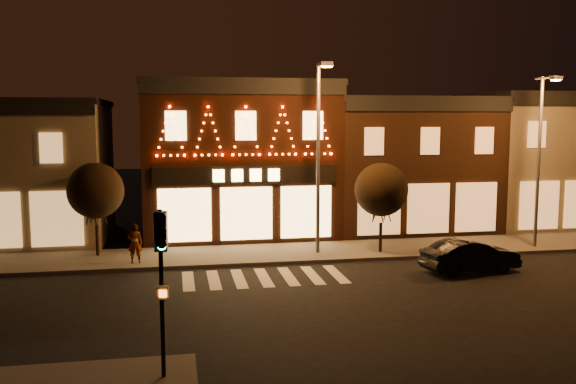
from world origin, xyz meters
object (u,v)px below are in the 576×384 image
object	(u,v)px
traffic_signal_near	(161,261)
dark_sedan	(470,256)
streetlamp_mid	(319,143)
pedestrian	(135,243)

from	to	relation	value
traffic_signal_near	dark_sedan	bearing A→B (deg)	42.19
streetlamp_mid	pedestrian	bearing A→B (deg)	-179.28
streetlamp_mid	pedestrian	world-z (taller)	streetlamp_mid
streetlamp_mid	dark_sedan	size ratio (longest dim) A/B	2.10
streetlamp_mid	dark_sedan	distance (m)	8.16
dark_sedan	pedestrian	bearing A→B (deg)	67.35
pedestrian	traffic_signal_near	bearing A→B (deg)	97.18
traffic_signal_near	streetlamp_mid	bearing A→B (deg)	68.44
streetlamp_mid	traffic_signal_near	bearing A→B (deg)	-120.33
streetlamp_mid	pedestrian	distance (m)	9.24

